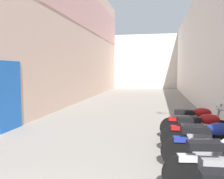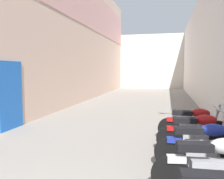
# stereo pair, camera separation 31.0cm
# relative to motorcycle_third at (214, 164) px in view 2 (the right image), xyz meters

# --- Properties ---
(ground_plane) EXTENTS (39.61, 39.61, 0.00)m
(ground_plane) POSITION_rel_motorcycle_third_xyz_m (-2.34, 6.93, -0.50)
(ground_plane) COLOR gray
(building_left) EXTENTS (0.45, 23.61, 8.27)m
(building_left) POSITION_rel_motorcycle_third_xyz_m (-5.81, 8.88, 3.67)
(building_left) COLOR beige
(building_left) RESTS_ON ground
(building_right) EXTENTS (0.45, 23.61, 5.93)m
(building_right) POSITION_rel_motorcycle_third_xyz_m (1.14, 8.93, 2.46)
(building_right) COLOR silver
(building_right) RESTS_ON ground
(building_far_end) EXTENTS (9.55, 2.00, 5.67)m
(building_far_end) POSITION_rel_motorcycle_third_xyz_m (-2.34, 21.73, 2.33)
(building_far_end) COLOR beige
(building_far_end) RESTS_ON ground
(motorcycle_third) EXTENTS (1.84, 0.58, 1.04)m
(motorcycle_third) POSITION_rel_motorcycle_third_xyz_m (0.00, 0.00, 0.00)
(motorcycle_third) COLOR black
(motorcycle_third) RESTS_ON ground
(motorcycle_fourth) EXTENTS (1.85, 0.58, 1.04)m
(motorcycle_fourth) POSITION_rel_motorcycle_third_xyz_m (0.00, 0.95, 0.00)
(motorcycle_fourth) COLOR black
(motorcycle_fourth) RESTS_ON ground
(motorcycle_fifth) EXTENTS (1.85, 0.58, 1.04)m
(motorcycle_fifth) POSITION_rel_motorcycle_third_xyz_m (0.00, 1.84, 0.00)
(motorcycle_fifth) COLOR black
(motorcycle_fifth) RESTS_ON ground
(motorcycle_sixth) EXTENTS (1.85, 0.58, 1.04)m
(motorcycle_sixth) POSITION_rel_motorcycle_third_xyz_m (0.00, 2.74, 0.00)
(motorcycle_sixth) COLOR black
(motorcycle_sixth) RESTS_ON ground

